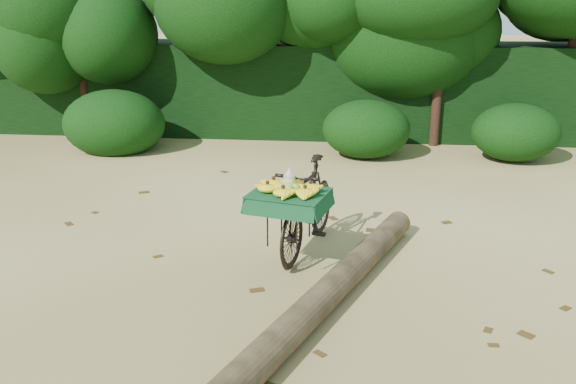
# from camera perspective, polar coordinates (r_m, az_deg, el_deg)

# --- Properties ---
(ground) EXTENTS (80.00, 80.00, 0.00)m
(ground) POSITION_cam_1_polar(r_m,az_deg,el_deg) (6.78, -4.99, -5.57)
(ground) COLOR #D4BD71
(ground) RESTS_ON ground
(vendor_bicycle) EXTENTS (1.02, 1.84, 1.03)m
(vendor_bicycle) POSITION_cam_1_polar(r_m,az_deg,el_deg) (6.59, 1.80, -1.31)
(vendor_bicycle) COLOR black
(vendor_bicycle) RESTS_ON ground
(fallen_log) EXTENTS (1.68, 3.63, 0.27)m
(fallen_log) POSITION_cam_1_polar(r_m,az_deg,el_deg) (5.69, 4.31, -8.85)
(fallen_log) COLOR brown
(fallen_log) RESTS_ON ground
(hedge_backdrop) EXTENTS (26.00, 1.80, 1.80)m
(hedge_backdrop) POSITION_cam_1_polar(r_m,az_deg,el_deg) (12.59, 0.30, 9.71)
(hedge_backdrop) COLOR black
(hedge_backdrop) RESTS_ON ground
(tree_row) EXTENTS (14.50, 2.00, 4.00)m
(tree_row) POSITION_cam_1_polar(r_m,az_deg,el_deg) (11.77, -3.34, 14.49)
(tree_row) COLOR black
(tree_row) RESTS_ON ground
(bush_clumps) EXTENTS (8.80, 1.70, 0.90)m
(bush_clumps) POSITION_cam_1_polar(r_m,az_deg,el_deg) (10.67, 1.92, 5.75)
(bush_clumps) COLOR black
(bush_clumps) RESTS_ON ground
(leaf_litter) EXTENTS (7.00, 7.30, 0.01)m
(leaf_litter) POSITION_cam_1_polar(r_m,az_deg,el_deg) (7.37, -4.05, -3.54)
(leaf_litter) COLOR #483113
(leaf_litter) RESTS_ON ground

